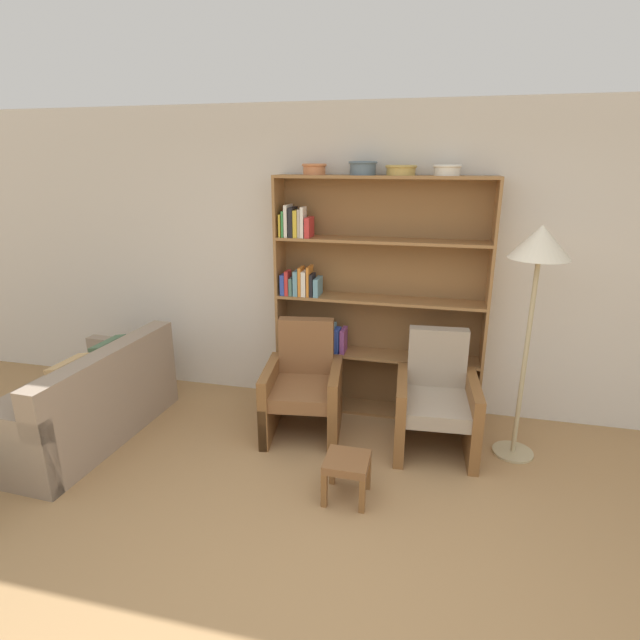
# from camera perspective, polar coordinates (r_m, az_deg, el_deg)

# --- Properties ---
(ground_plane) EXTENTS (24.00, 24.00, 0.00)m
(ground_plane) POSITION_cam_1_polar(r_m,az_deg,el_deg) (3.08, 0.74, -29.52)
(ground_plane) COLOR #A87F51
(wall_back) EXTENTS (12.00, 0.06, 2.75)m
(wall_back) POSITION_cam_1_polar(r_m,az_deg,el_deg) (4.58, 7.63, 6.39)
(wall_back) COLOR silver
(wall_back) RESTS_ON ground
(bookshelf) EXTENTS (1.86, 0.30, 2.15)m
(bookshelf) POSITION_cam_1_polar(r_m,az_deg,el_deg) (4.52, 4.83, 1.97)
(bookshelf) COLOR olive
(bookshelf) RESTS_ON ground
(bowl_brass) EXTENTS (0.21, 0.21, 0.09)m
(bowl_brass) POSITION_cam_1_polar(r_m,az_deg,el_deg) (4.42, -0.66, 16.94)
(bowl_brass) COLOR #C67547
(bowl_brass) RESTS_ON bookshelf
(bowl_sage) EXTENTS (0.24, 0.24, 0.11)m
(bowl_sage) POSITION_cam_1_polar(r_m,az_deg,el_deg) (4.33, 4.92, 17.01)
(bowl_sage) COLOR slate
(bowl_sage) RESTS_ON bookshelf
(bowl_stoneware) EXTENTS (0.26, 0.26, 0.08)m
(bowl_stoneware) POSITION_cam_1_polar(r_m,az_deg,el_deg) (4.30, 9.24, 16.63)
(bowl_stoneware) COLOR tan
(bowl_stoneware) RESTS_ON bookshelf
(bowl_slate) EXTENTS (0.23, 0.23, 0.09)m
(bowl_slate) POSITION_cam_1_polar(r_m,az_deg,el_deg) (4.28, 14.33, 16.35)
(bowl_slate) COLOR silver
(bowl_slate) RESTS_ON bookshelf
(couch) EXTENTS (0.97, 1.67, 0.81)m
(couch) POSITION_cam_1_polar(r_m,az_deg,el_deg) (4.74, -25.55, -8.72)
(couch) COLOR gray
(couch) RESTS_ON ground
(armchair_leather) EXTENTS (0.73, 0.76, 0.95)m
(armchair_leather) POSITION_cam_1_polar(r_m,az_deg,el_deg) (4.33, -1.90, -7.67)
(armchair_leather) COLOR brown
(armchair_leather) RESTS_ON ground
(armchair_cushioned) EXTENTS (0.68, 0.72, 0.95)m
(armchair_cushioned) POSITION_cam_1_polar(r_m,az_deg,el_deg) (4.20, 13.13, -9.01)
(armchair_cushioned) COLOR brown
(armchair_cushioned) RESTS_ON ground
(floor_lamp) EXTENTS (0.43, 0.43, 1.84)m
(floor_lamp) POSITION_cam_1_polar(r_m,az_deg,el_deg) (3.92, 23.75, 6.71)
(floor_lamp) COLOR tan
(floor_lamp) RESTS_ON ground
(footstool) EXTENTS (0.30, 0.30, 0.31)m
(footstool) POSITION_cam_1_polar(r_m,az_deg,el_deg) (3.60, 3.09, -16.38)
(footstool) COLOR brown
(footstool) RESTS_ON ground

